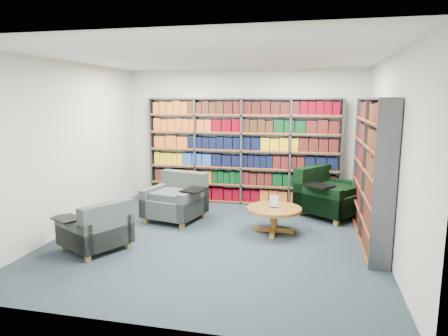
% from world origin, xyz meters
% --- Properties ---
extents(room_shell, '(5.02, 5.02, 2.82)m').
position_xyz_m(room_shell, '(0.00, 0.00, 1.40)').
color(room_shell, '#1A232D').
rests_on(room_shell, ground).
extents(bookshelf_back, '(4.00, 0.28, 2.20)m').
position_xyz_m(bookshelf_back, '(0.00, 2.34, 1.10)').
color(bookshelf_back, '#47494F').
rests_on(bookshelf_back, ground).
extents(bookshelf_right, '(0.28, 2.50, 2.20)m').
position_xyz_m(bookshelf_right, '(2.34, 0.60, 1.10)').
color(bookshelf_right, '#47494F').
rests_on(bookshelf_right, ground).
extents(chair_teal_left, '(1.19, 1.11, 0.84)m').
position_xyz_m(chair_teal_left, '(-0.96, 0.96, 0.34)').
color(chair_teal_left, '#091D36').
rests_on(chair_teal_left, ground).
extents(chair_green_right, '(1.39, 1.41, 0.91)m').
position_xyz_m(chair_green_right, '(1.72, 1.81, 0.37)').
color(chair_green_right, black).
rests_on(chair_green_right, ground).
extents(chair_teal_front, '(1.10, 1.11, 0.74)m').
position_xyz_m(chair_teal_front, '(-1.58, -0.79, 0.30)').
color(chair_teal_front, '#091D36').
rests_on(chair_teal_front, ground).
extents(coffee_table, '(0.90, 0.90, 0.63)m').
position_xyz_m(coffee_table, '(0.86, 0.56, 0.34)').
color(coffee_table, '#995E2B').
rests_on(coffee_table, ground).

